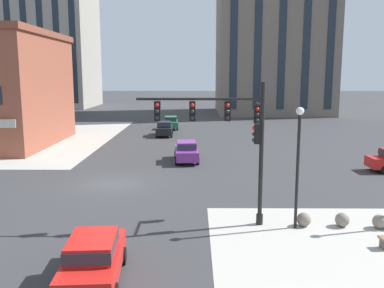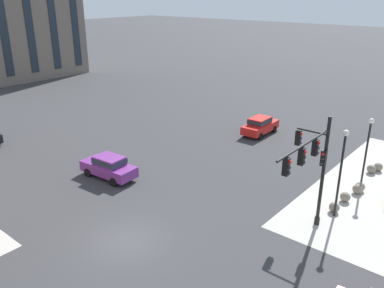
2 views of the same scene
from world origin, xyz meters
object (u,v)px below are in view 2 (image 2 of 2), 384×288
at_px(car_main_southbound_near, 109,166).
at_px(bollard_sphere_curb_c, 357,189).
at_px(street_lamp_corner_near, 342,164).
at_px(bollard_sphere_curb_d, 360,187).
at_px(street_lamp_mid_sidewalk, 368,143).
at_px(car_main_northbound_far, 260,125).
at_px(bollard_sphere_curb_a, 334,207).
at_px(traffic_signal_main, 312,163).
at_px(bollard_sphere_curb_f, 378,167).
at_px(bollard_sphere_curb_b, 345,197).
at_px(bollard_sphere_curb_e, 371,169).

bearing_deg(car_main_southbound_near, bollard_sphere_curb_c, -58.35).
bearing_deg(bollard_sphere_curb_c, street_lamp_corner_near, 179.18).
bearing_deg(bollard_sphere_curb_d, street_lamp_mid_sidewalk, 13.83).
bearing_deg(car_main_northbound_far, bollard_sphere_curb_a, -130.97).
xyz_separation_m(traffic_signal_main, car_main_southbound_near, (-2.52, 14.34, -3.45)).
bearing_deg(bollard_sphere_curb_f, bollard_sphere_curb_d, -179.10).
relative_size(bollard_sphere_curb_a, bollard_sphere_curb_d, 1.00).
distance_m(traffic_signal_main, bollard_sphere_curb_b, 6.51).
bearing_deg(bollard_sphere_curb_a, car_main_northbound_far, 49.03).
relative_size(street_lamp_corner_near, car_main_northbound_far, 1.26).
height_order(bollard_sphere_curb_a, bollard_sphere_curb_c, same).
height_order(bollard_sphere_curb_d, bollard_sphere_curb_f, same).
height_order(bollard_sphere_curb_c, car_main_southbound_near, car_main_southbound_near).
bearing_deg(car_main_northbound_far, street_lamp_mid_sidewalk, -112.88).
height_order(bollard_sphere_curb_d, street_lamp_mid_sidewalk, street_lamp_mid_sidewalk).
bearing_deg(bollard_sphere_curb_b, bollard_sphere_curb_f, -1.62).
bearing_deg(bollard_sphere_curb_e, car_main_northbound_far, 78.38).
xyz_separation_m(bollard_sphere_curb_e, car_main_northbound_far, (2.30, 11.18, 0.59)).
distance_m(bollard_sphere_curb_a, bollard_sphere_curb_b, 1.78).
bearing_deg(car_main_southbound_near, street_lamp_corner_near, -70.22).
xyz_separation_m(street_lamp_corner_near, street_lamp_mid_sidewalk, (5.47, 0.21, -0.35)).
bearing_deg(bollard_sphere_curb_c, car_main_southbound_near, 121.65).
relative_size(bollard_sphere_curb_b, car_main_northbound_far, 0.15).
bearing_deg(street_lamp_mid_sidewalk, bollard_sphere_curb_d, -166.17).
bearing_deg(bollard_sphere_curb_a, street_lamp_mid_sidewalk, -0.01).
relative_size(bollard_sphere_curb_b, bollard_sphere_curb_d, 1.00).
bearing_deg(street_lamp_mid_sidewalk, bollard_sphere_curb_b, -179.50).
height_order(bollard_sphere_curb_e, car_main_northbound_far, car_main_northbound_far).
relative_size(traffic_signal_main, street_lamp_corner_near, 1.19).
bearing_deg(traffic_signal_main, bollard_sphere_curb_c, -5.73).
distance_m(bollard_sphere_curb_e, car_main_northbound_far, 11.43).
distance_m(bollard_sphere_curb_d, car_main_northbound_far, 12.96).
xyz_separation_m(traffic_signal_main, bollard_sphere_curb_c, (6.74, -0.68, -4.03)).
height_order(bollard_sphere_curb_e, street_lamp_corner_near, street_lamp_corner_near).
relative_size(bollard_sphere_curb_a, car_main_southbound_near, 0.15).
distance_m(bollard_sphere_curb_e, car_main_southbound_near, 19.82).
bearing_deg(bollard_sphere_curb_d, bollard_sphere_curb_f, 0.90).
distance_m(bollard_sphere_curb_c, car_main_northbound_far, 13.17).
relative_size(traffic_signal_main, bollard_sphere_curb_f, 10.13).
xyz_separation_m(car_main_northbound_far, car_main_southbound_near, (-15.61, 3.49, 0.00)).
bearing_deg(street_lamp_corner_near, street_lamp_mid_sidewalk, 2.15).
distance_m(bollard_sphere_curb_c, car_main_southbound_near, 17.65).
bearing_deg(bollard_sphere_curb_b, bollard_sphere_curb_c, -8.05).
xyz_separation_m(bollard_sphere_curb_a, car_main_northbound_far, (9.78, 11.26, 0.59)).
distance_m(bollard_sphere_curb_c, bollard_sphere_curb_d, 0.48).
bearing_deg(bollard_sphere_curb_e, bollard_sphere_curb_b, -178.92).
bearing_deg(street_lamp_corner_near, bollard_sphere_curb_c, -0.82).
distance_m(street_lamp_corner_near, car_main_southbound_near, 16.10).
bearing_deg(traffic_signal_main, street_lamp_mid_sidewalk, -2.85).
relative_size(street_lamp_corner_near, street_lamp_mid_sidewalk, 1.13).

